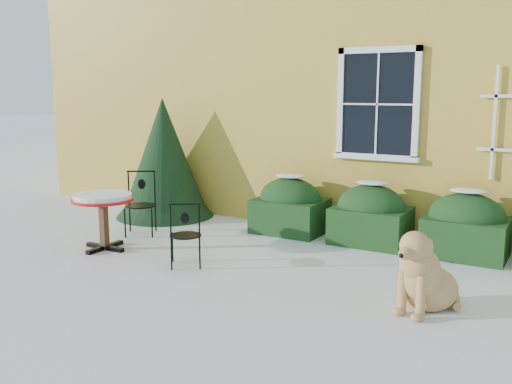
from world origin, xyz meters
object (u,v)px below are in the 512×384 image
Objects in this scene: patio_chair_near at (185,234)px; dog at (423,277)px; patio_chair_far at (140,203)px; bistro_table at (103,203)px; evergreen_shrub at (164,169)px.

patio_chair_near is 0.89× the size of dog.
dog is at bearing 143.44° from patio_chair_near.
dog is at bearing -44.62° from patio_chair_far.
evergreen_shrub is at bearing 107.02° from bistro_table.
dog is (4.38, -0.05, -0.30)m from bistro_table.
patio_chair_far is (-1.60, 0.98, 0.06)m from patio_chair_near.
patio_chair_far is 4.63m from dog.
dog reaches higher than patio_chair_near.
bistro_table is at bearing -38.71° from patio_chair_near.
evergreen_shrub reaches higher than dog.
evergreen_shrub reaches higher than bistro_table.
patio_chair_far is at bearing -68.02° from patio_chair_near.
patio_chair_far is at bearing 99.39° from bistro_table.
bistro_table is at bearing -72.98° from evergreen_shrub.
patio_chair_near is at bearing -63.91° from patio_chair_far.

